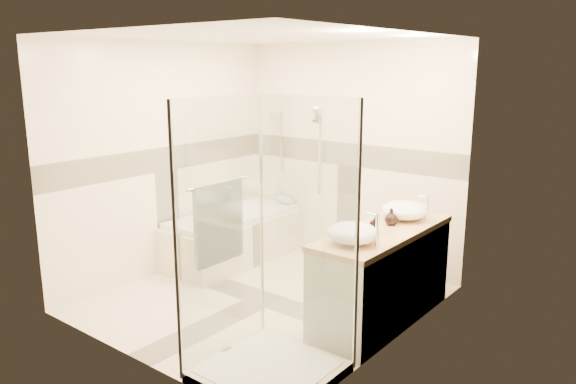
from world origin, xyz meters
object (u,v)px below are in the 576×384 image
Objects in this scene: bathtub at (234,234)px; amenity_bottle_a at (375,224)px; vanity at (382,275)px; shower_enclosure at (264,306)px; vessel_sink_near at (405,210)px; vessel_sink_far at (352,233)px; amenity_bottle_b at (391,217)px.

bathtub is 2.27m from amenity_bottle_a.
vanity is (2.15, -0.35, 0.12)m from bathtub.
vessel_sink_near is (0.27, 1.70, 0.43)m from shower_enclosure.
shower_enclosure reaches higher than bathtub.
vessel_sink_near is 1.02× the size of vessel_sink_far.
shower_enclosure is at bearing -100.75° from amenity_bottle_b.
bathtub is 2.47m from shower_enclosure.
vanity reaches higher than bathtub.
amenity_bottle_a is at bearing -90.00° from amenity_bottle_b.
vanity is at bearing -9.25° from bathtub.
bathtub is at bearing 170.75° from vanity.
vessel_sink_near is (2.13, 0.08, 0.63)m from bathtub.
amenity_bottle_b reaches higher than vanity.
shower_enclosure is (1.86, -1.62, 0.20)m from bathtub.
vanity is 0.70m from vessel_sink_far.
amenity_bottle_a is 0.99× the size of amenity_bottle_b.
bathtub is at bearing 175.06° from amenity_bottle_b.
vessel_sink_near is at bearing 90.00° from amenity_bottle_a.
shower_enclosure is 1.52m from amenity_bottle_b.
bathtub is 1.05× the size of vanity.
vessel_sink_far is at bearing -90.00° from amenity_bottle_a.
shower_enclosure reaches higher than vessel_sink_far.
vanity is 3.77× the size of vessel_sink_near.
vessel_sink_near reaches higher than bathtub.
vessel_sink_near is at bearing 92.68° from vanity.
vessel_sink_far reaches higher than bathtub.
amenity_bottle_b is (0.27, 1.44, 0.42)m from shower_enclosure.
bathtub is 2.23m from amenity_bottle_b.
shower_enclosure is 1.77m from vessel_sink_near.
shower_enclosure is 4.75× the size of vessel_sink_near.
vessel_sink_near reaches higher than vessel_sink_far.
bathtub is 3.96× the size of vessel_sink_near.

